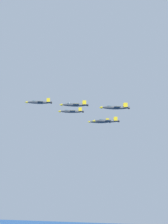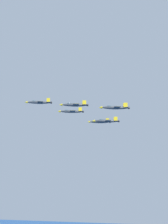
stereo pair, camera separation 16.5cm
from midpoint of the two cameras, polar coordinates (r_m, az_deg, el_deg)
The scene contains 6 objects.
jet_lead at distance 242.35m, azimuth -6.06°, elevation 1.31°, with size 9.80×14.93×3.27m.
jet_left_wingman at distance 225.84m, azimuth -1.28°, elevation 0.97°, with size 9.84×14.99×3.29m.
jet_right_wingman at distance 258.37m, azimuth -1.70°, elevation 0.08°, with size 10.06×15.37×3.36m.
jet_left_outer at distance 211.16m, azimuth 4.21°, elevation 0.60°, with size 9.77×14.87×3.26m.
jet_right_outer at distance 275.60m, azimuth 2.13°, elevation -1.34°, with size 9.58×14.65×3.20m.
jet_slot_rear at distance 242.91m, azimuth 3.04°, elevation -1.21°, with size 10.02×15.26×3.35m.
Camera 2 is at (234.10, 82.71, 96.95)m, focal length 67.98 mm.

